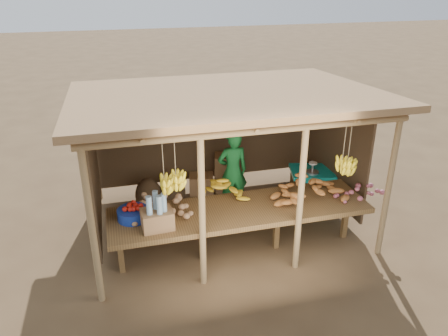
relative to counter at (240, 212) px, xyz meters
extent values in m
plane|color=brown|center=(0.00, 0.95, -0.74)|extent=(60.00, 60.00, 0.00)
cylinder|color=#92744B|center=(-2.10, -0.55, 0.36)|extent=(0.09, 0.09, 2.20)
cylinder|color=#92744B|center=(2.10, -0.55, 0.36)|extent=(0.09, 0.09, 2.20)
cylinder|color=#92744B|center=(-2.10, 2.45, 0.36)|extent=(0.09, 0.09, 2.20)
cylinder|color=#92744B|center=(2.10, 2.45, 0.36)|extent=(0.09, 0.09, 2.20)
cylinder|color=#92744B|center=(-0.70, -0.55, 0.36)|extent=(0.09, 0.09, 2.20)
cylinder|color=#92744B|center=(0.70, -0.55, 0.36)|extent=(0.09, 0.09, 2.20)
cylinder|color=#92744B|center=(0.00, -0.55, 1.46)|extent=(4.40, 0.09, 0.09)
cylinder|color=#92744B|center=(0.00, 2.45, 1.46)|extent=(4.40, 0.09, 0.09)
cube|color=#997147|center=(0.00, 0.95, 1.55)|extent=(4.70, 3.50, 0.28)
cube|color=#4A3722|center=(0.00, 2.43, 0.47)|extent=(4.20, 0.04, 1.98)
cube|color=#4A3722|center=(-2.08, 1.15, 0.47)|extent=(0.04, 2.40, 1.98)
cube|color=#4A3722|center=(2.08, 1.15, 0.47)|extent=(0.04, 2.40, 1.98)
cube|color=brown|center=(0.00, 0.00, 0.02)|extent=(3.90, 1.05, 0.08)
cube|color=brown|center=(-1.80, 0.00, -0.38)|extent=(0.08, 0.08, 0.72)
cube|color=brown|center=(-0.60, 0.00, -0.38)|extent=(0.08, 0.08, 0.72)
cube|color=brown|center=(0.60, 0.00, -0.38)|extent=(0.08, 0.08, 0.72)
cube|color=brown|center=(1.80, 0.00, -0.38)|extent=(0.08, 0.08, 0.72)
cylinder|color=navy|center=(-1.57, 0.10, 0.14)|extent=(0.45, 0.45, 0.16)
cube|color=#936942|center=(-1.26, -0.23, 0.19)|extent=(0.44, 0.36, 0.27)
imported|color=#1A7731|center=(0.28, 1.40, 0.02)|extent=(0.56, 0.37, 1.52)
cube|color=brown|center=(1.74, 1.18, -0.42)|extent=(0.83, 0.75, 0.64)
cube|color=#0D9193|center=(1.74, 1.18, -0.06)|extent=(0.92, 0.84, 0.06)
cube|color=#936942|center=(0.37, 2.15, -0.53)|extent=(0.54, 0.47, 0.37)
cube|color=#936942|center=(0.37, 2.15, -0.16)|extent=(0.54, 0.47, 0.37)
cube|color=#936942|center=(-0.14, 2.15, -0.53)|extent=(0.54, 0.47, 0.37)
ellipsoid|color=#4A3722|center=(-1.21, 1.88, -0.45)|extent=(0.49, 0.49, 0.67)
ellipsoid|color=#4A3722|center=(-0.76, 1.88, -0.45)|extent=(0.49, 0.49, 0.67)
camera|label=1|loc=(-1.71, -5.45, 3.28)|focal=35.00mm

